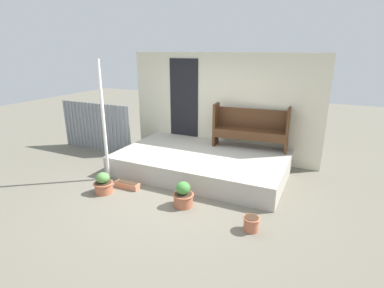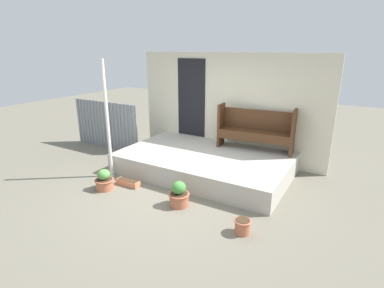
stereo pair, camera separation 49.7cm
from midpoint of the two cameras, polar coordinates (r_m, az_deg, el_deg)
ground_plane at (r=5.99m, az=-1.06°, el=-8.85°), size 24.00×24.00×0.00m
porch_slab at (r=6.79m, az=4.54°, el=-3.60°), size 3.69×2.28×0.43m
house_wall at (r=7.54m, az=8.38°, el=7.06°), size 4.89×0.08×2.60m
fence_corrugated at (r=8.60m, az=-14.56°, el=3.53°), size 2.25×0.05×1.30m
support_post at (r=6.41m, az=-13.70°, el=4.31°), size 0.06×0.06×2.50m
bench at (r=7.05m, az=14.03°, el=3.02°), size 1.75×0.55×1.01m
flower_pot_left at (r=6.15m, az=-14.14°, el=-6.83°), size 0.38×0.38×0.42m
flower_pot_middle at (r=5.37m, az=0.18°, el=-9.77°), size 0.38×0.38×0.46m
flower_pot_right at (r=4.79m, az=12.65°, el=-15.02°), size 0.27×0.27×0.23m
planter_box_rect at (r=6.26m, az=-9.83°, el=-7.30°), size 0.51×0.16×0.12m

